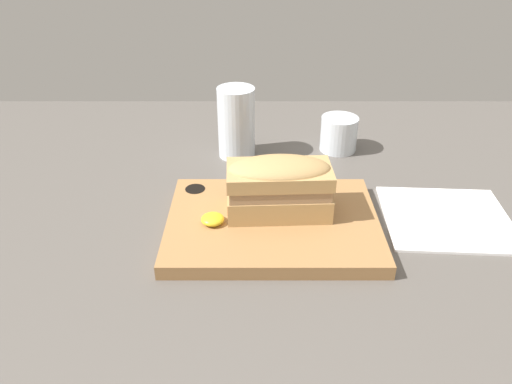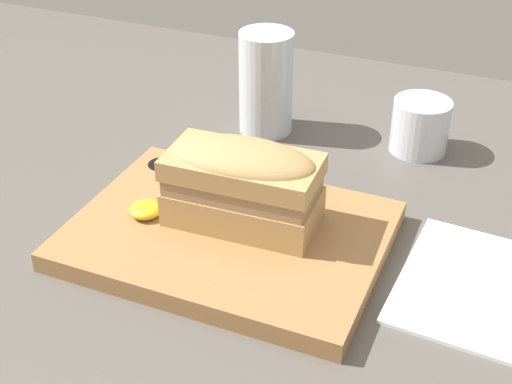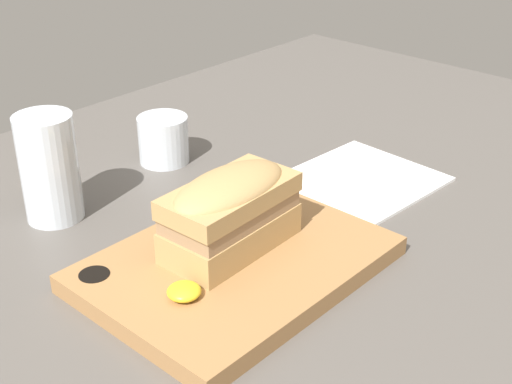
{
  "view_description": "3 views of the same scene",
  "coord_description": "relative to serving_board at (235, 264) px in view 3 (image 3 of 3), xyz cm",
  "views": [
    {
      "loc": [
        0.34,
        -56.4,
        42.9
      ],
      "look_at": [
        0.34,
        2.88,
        7.22
      ],
      "focal_mm": 35.0,
      "sensor_mm": 36.0,
      "label": 1
    },
    {
      "loc": [
        26.31,
        -48.52,
        43.57
      ],
      "look_at": [
        4.5,
        2.95,
        7.54
      ],
      "focal_mm": 50.0,
      "sensor_mm": 36.0,
      "label": 2
    },
    {
      "loc": [
        -41.05,
        -40.91,
        42.97
      ],
      "look_at": [
        5.29,
        1.29,
        10.11
      ],
      "focal_mm": 50.0,
      "sensor_mm": 36.0,
      "label": 3
    }
  ],
  "objects": [
    {
      "name": "serving_board",
      "position": [
        0.0,
        0.0,
        0.0
      ],
      "size": [
        29.38,
        21.72,
        2.05
      ],
      "color": "#9E7042",
      "rests_on": "dining_table"
    },
    {
      "name": "water_glass",
      "position": [
        -5.69,
        23.38,
        4.42
      ],
      "size": [
        6.56,
        6.56,
        12.54
      ],
      "color": "silver",
      "rests_on": "dining_table"
    },
    {
      "name": "dining_table",
      "position": [
        -2.25,
        -1.37,
        -2.01
      ],
      "size": [
        158.47,
        103.61,
        2.0
      ],
      "color": "#56514C",
      "rests_on": "ground"
    },
    {
      "name": "wine_glass",
      "position": [
        12.86,
        25.55,
        1.94
      ],
      "size": [
        6.7,
        6.7,
        6.31
      ],
      "color": "silver",
      "rests_on": "dining_table"
    },
    {
      "name": "napkin",
      "position": [
        25.55,
        2.4,
        -0.81
      ],
      "size": [
        18.89,
        17.57,
        0.4
      ],
      "rotation": [
        0.0,
        0.0,
        -0.06
      ],
      "color": "white",
      "rests_on": "dining_table"
    },
    {
      "name": "mustard_dollop",
      "position": [
        -8.19,
        -1.56,
        1.64
      ],
      "size": [
        3.19,
        3.19,
        1.28
      ],
      "color": "gold",
      "rests_on": "serving_board"
    },
    {
      "name": "sandwich",
      "position": [
        0.92,
        1.49,
        5.48
      ],
      "size": [
        14.59,
        7.88,
        8.34
      ],
      "rotation": [
        0.0,
        0.0,
        0.04
      ],
      "color": "tan",
      "rests_on": "serving_board"
    }
  ]
}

